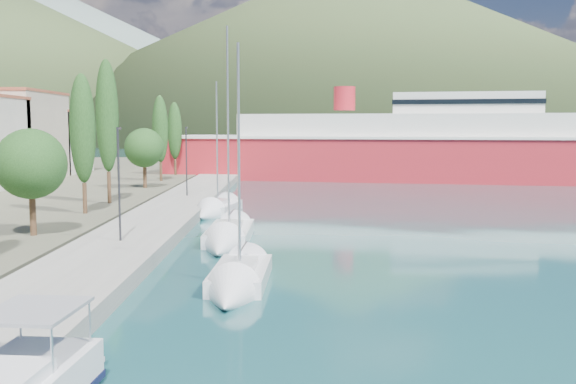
{
  "coord_description": "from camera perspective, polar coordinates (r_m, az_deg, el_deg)",
  "views": [
    {
      "loc": [
        0.06,
        -19.17,
        6.9
      ],
      "look_at": [
        0.0,
        14.0,
        3.5
      ],
      "focal_mm": 40.0,
      "sensor_mm": 36.0,
      "label": 1
    }
  ],
  "objects": [
    {
      "name": "ground",
      "position": [
        139.34,
        0.09,
        3.01
      ],
      "size": [
        1400.0,
        1400.0,
        0.0
      ],
      "primitive_type": "plane",
      "color": "#1B4B4F"
    },
    {
      "name": "tree_row",
      "position": [
        52.21,
        -16.2,
        4.48
      ],
      "size": [
        3.99,
        62.19,
        11.56
      ],
      "color": "#47301E",
      "rests_on": "land_strip"
    },
    {
      "name": "sailboat_mid",
      "position": [
        37.27,
        -5.59,
        -4.33
      ],
      "size": [
        2.68,
        9.61,
        13.77
      ],
      "color": "silver",
      "rests_on": "ground"
    },
    {
      "name": "sailboat_near",
      "position": [
        26.85,
        -4.73,
        -8.38
      ],
      "size": [
        2.73,
        8.0,
        11.34
      ],
      "color": "silver",
      "rests_on": "ground"
    },
    {
      "name": "sailboat_far",
      "position": [
        50.09,
        -6.75,
        -1.74
      ],
      "size": [
        3.75,
        8.05,
        11.39
      ],
      "color": "silver",
      "rests_on": "ground"
    },
    {
      "name": "hills_near",
      "position": [
        405.95,
        14.38,
        11.65
      ],
      "size": [
        1010.0,
        520.0,
        115.0
      ],
      "color": "#3B4B28",
      "rests_on": "ground"
    },
    {
      "name": "lamp_posts",
      "position": [
        35.76,
        -14.58,
        1.14
      ],
      "size": [
        0.15,
        43.9,
        6.06
      ],
      "color": "#2D2D33",
      "rests_on": "quay"
    },
    {
      "name": "hills_far",
      "position": [
        656.57,
        12.56,
        11.87
      ],
      "size": [
        1480.0,
        900.0,
        180.0
      ],
      "color": "slate",
      "rests_on": "ground"
    },
    {
      "name": "quay",
      "position": [
        46.53,
        -11.13,
        -2.29
      ],
      "size": [
        5.0,
        88.0,
        0.8
      ],
      "primitive_type": "cube",
      "color": "gray",
      "rests_on": "ground"
    },
    {
      "name": "ferry",
      "position": [
        85.28,
        11.11,
        3.71
      ],
      "size": [
        65.71,
        25.63,
        12.77
      ],
      "color": "red",
      "rests_on": "ground"
    }
  ]
}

